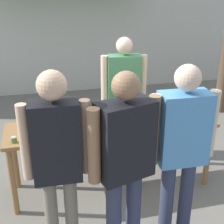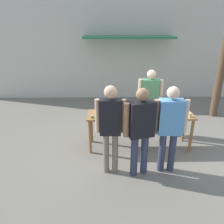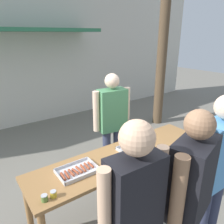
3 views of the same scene
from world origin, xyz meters
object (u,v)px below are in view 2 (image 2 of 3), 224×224
Objects in this scene: person_customer_waiting_in_line at (141,126)px; person_customer_holding_hotdog at (111,123)px; person_customer_with_cup at (170,124)px; food_tray_sausages at (112,113)px; food_tray_buns at (147,113)px; person_server_behind_table at (150,97)px; beer_cup at (190,115)px; condiment_jar_ketchup at (96,117)px; condiment_jar_mustard at (92,117)px.

person_customer_holding_hotdog is at bearing -22.66° from person_customer_waiting_in_line.
person_customer_waiting_in_line is at bearing 10.93° from person_customer_with_cup.
person_customer_holding_hotdog is 1.02× the size of person_customer_with_cup.
person_customer_holding_hotdog reaches higher than person_customer_waiting_in_line.
food_tray_buns is (0.83, 0.00, 0.00)m from food_tray_sausages.
person_customer_with_cup is at bearing -79.28° from person_server_behind_table.
person_customer_with_cup is at bearing -41.50° from food_tray_sausages.
beer_cup is 0.05× the size of person_customer_with_cup.
person_customer_waiting_in_line reaches higher than person_customer_with_cup.
food_tray_buns is 1.21m from condiment_jar_ketchup.
condiment_jar_mustard is 1.78m from person_server_behind_table.
condiment_jar_mustard is at bearing -179.75° from beer_cup.
condiment_jar_mustard is at bearing -177.56° from condiment_jar_ketchup.
condiment_jar_ketchup reaches higher than food_tray_buns.
food_tray_buns is 0.96m from beer_cup.
condiment_jar_mustard is at bearing -153.17° from food_tray_sausages.
food_tray_sausages is at bearing 173.02° from beer_cup.
condiment_jar_mustard is 2.21m from beer_cup.
condiment_jar_mustard and condiment_jar_ketchup have the same top height.
beer_cup is (0.94, -0.22, 0.03)m from food_tray_buns.
condiment_jar_ketchup is at bearing -59.35° from person_customer_waiting_in_line.
person_customer_with_cup is at bearing -27.13° from condiment_jar_ketchup.
condiment_jar_ketchup is (0.09, 0.00, 0.00)m from condiment_jar_mustard.
condiment_jar_mustard is 0.09m from condiment_jar_ketchup.
condiment_jar_ketchup is 0.04× the size of person_customer_holding_hotdog.
person_customer_holding_hotdog is 1.02× the size of person_customer_waiting_in_line.
person_customer_holding_hotdog reaches higher than food_tray_sausages.
person_customer_waiting_in_line reaches higher than condiment_jar_mustard.
food_tray_buns is 1.29m from condiment_jar_mustard.
person_customer_with_cup reaches higher than food_tray_sausages.
condiment_jar_mustard reaches higher than food_tray_buns.
person_server_behind_table is at bearing 36.52° from food_tray_sausages.
food_tray_sausages is 0.42m from condiment_jar_ketchup.
person_customer_with_cup is at bearing -25.69° from condiment_jar_mustard.
person_server_behind_table is 1.72m from person_customer_with_cup.
person_server_behind_table is 0.98× the size of person_customer_with_cup.
person_customer_waiting_in_line is (0.56, -0.07, -0.04)m from person_customer_holding_hotdog.
person_customer_waiting_in_line is (-0.51, -1.82, 0.02)m from person_server_behind_table.
food_tray_sausages is at bearing 26.83° from condiment_jar_mustard.
person_customer_with_cup is (0.26, -0.96, 0.18)m from food_tray_buns.
person_server_behind_table is at bearing -121.36° from person_customer_waiting_in_line.
person_customer_waiting_in_line reaches higher than beer_cup.
person_customer_with_cup is (0.06, -1.72, 0.02)m from person_server_behind_table.
beer_cup is at bearing -154.54° from person_customer_holding_hotdog.
person_server_behind_table is at bearing 75.35° from food_tray_buns.
food_tray_buns is at bearing -73.01° from person_customer_with_cup.
person_customer_waiting_in_line is at bearing -145.96° from beer_cup.
person_customer_holding_hotdog is (-1.07, -1.75, 0.06)m from person_server_behind_table.
person_customer_waiting_in_line is at bearing -106.29° from food_tray_buns.
person_customer_waiting_in_line is (0.88, -0.84, 0.16)m from condiment_jar_ketchup.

